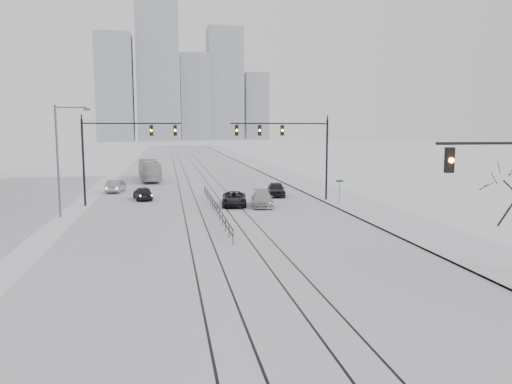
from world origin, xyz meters
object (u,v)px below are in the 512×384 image
object	(u,v)px
sedan_nb_right	(262,199)
box_truck	(149,171)
sedan_nb_far	(276,189)
sedan_sb_outer	(116,186)
sedan_sb_inner	(143,193)
sedan_nb_front	(234,199)

from	to	relation	value
sedan_nb_right	box_truck	bearing A→B (deg)	122.90
sedan_nb_far	box_truck	world-z (taller)	box_truck
sedan_nb_right	sedan_nb_far	bearing A→B (deg)	75.98
sedan_sb_outer	box_truck	distance (m)	12.09
sedan_sb_inner	box_truck	bearing A→B (deg)	-101.16
sedan_sb_inner	sedan_nb_front	size ratio (longest dim) A/B	0.83
sedan_sb_inner	sedan_nb_right	xyz separation A→B (m)	(11.01, -6.26, 0.02)
sedan_sb_inner	sedan_nb_front	distance (m)	10.12
sedan_sb_outer	box_truck	xyz separation A→B (m)	(3.32, 11.60, 0.72)
sedan_sb_outer	sedan_nb_far	size ratio (longest dim) A/B	0.98
sedan_sb_inner	sedan_nb_far	bearing A→B (deg)	170.30
sedan_sb_outer	sedan_sb_inner	bearing A→B (deg)	122.90
sedan_nb_far	box_truck	xyz separation A→B (m)	(-13.72, 17.95, 0.68)
box_truck	sedan_sb_inner	bearing A→B (deg)	83.78
sedan_sb_inner	sedan_nb_far	world-z (taller)	sedan_nb_far
sedan_nb_right	box_truck	world-z (taller)	box_truck
sedan_sb_outer	sedan_nb_right	xyz separation A→B (m)	(14.28, -12.92, -0.01)
box_truck	sedan_sb_outer	bearing A→B (deg)	67.97
sedan_sb_inner	box_truck	xyz separation A→B (m)	(0.05, 18.26, 0.74)
sedan_nb_front	sedan_sb_outer	bearing A→B (deg)	141.58
sedan_sb_inner	sedan_sb_outer	size ratio (longest dim) A/B	0.93
sedan_nb_front	sedan_nb_right	distance (m)	2.61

